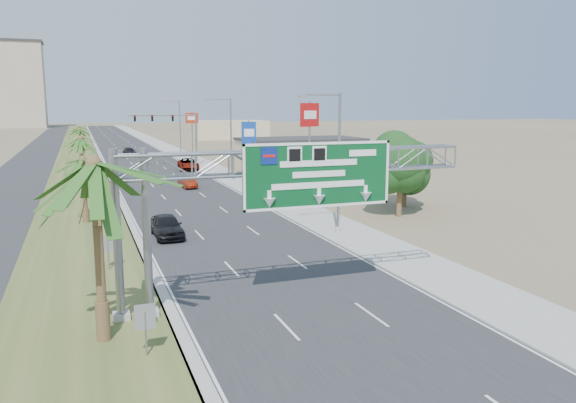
{
  "coord_description": "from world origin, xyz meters",
  "views": [
    {
      "loc": [
        -9.66,
        -13.82,
        9.11
      ],
      "look_at": [
        0.35,
        13.12,
        4.2
      ],
      "focal_mm": 35.0,
      "sensor_mm": 36.0,
      "label": 1
    }
  ],
  "objects_px": {
    "pole_sign_red_near": "(310,121)",
    "pole_sign_blue": "(249,134)",
    "car_far": "(130,152)",
    "pole_sign_red_far": "(192,122)",
    "signal_mast": "(183,134)",
    "car_right_lane": "(188,164)",
    "store_building": "(300,153)",
    "palm_near": "(94,166)",
    "car_left_lane": "(167,226)",
    "car_mid_lane": "(188,182)",
    "sign_gantry": "(283,174)"
  },
  "relations": [
    {
      "from": "car_right_lane",
      "to": "pole_sign_red_near",
      "type": "xyz_separation_m",
      "value": [
        7.88,
        -26.3,
        6.77
      ]
    },
    {
      "from": "signal_mast",
      "to": "car_right_lane",
      "type": "height_order",
      "value": "signal_mast"
    },
    {
      "from": "signal_mast",
      "to": "pole_sign_red_far",
      "type": "bearing_deg",
      "value": 73.06
    },
    {
      "from": "palm_near",
      "to": "store_building",
      "type": "height_order",
      "value": "palm_near"
    },
    {
      "from": "pole_sign_red_far",
      "to": "sign_gantry",
      "type": "bearing_deg",
      "value": -97.68
    },
    {
      "from": "store_building",
      "to": "car_far",
      "type": "height_order",
      "value": "store_building"
    },
    {
      "from": "car_left_lane",
      "to": "car_mid_lane",
      "type": "relative_size",
      "value": 1.2
    },
    {
      "from": "car_far",
      "to": "pole_sign_red_near",
      "type": "distance_m",
      "value": 56.9
    },
    {
      "from": "sign_gantry",
      "to": "car_mid_lane",
      "type": "xyz_separation_m",
      "value": [
        2.56,
        38.69,
        -5.41
      ]
    },
    {
      "from": "car_right_lane",
      "to": "store_building",
      "type": "bearing_deg",
      "value": 4.12
    },
    {
      "from": "car_far",
      "to": "pole_sign_red_far",
      "type": "xyz_separation_m",
      "value": [
        9.92,
        -10.26,
        5.72
      ]
    },
    {
      "from": "palm_near",
      "to": "pole_sign_blue",
      "type": "height_order",
      "value": "palm_near"
    },
    {
      "from": "palm_near",
      "to": "signal_mast",
      "type": "height_order",
      "value": "palm_near"
    },
    {
      "from": "sign_gantry",
      "to": "car_right_lane",
      "type": "distance_m",
      "value": 56.91
    },
    {
      "from": "palm_near",
      "to": "car_right_lane",
      "type": "bearing_deg",
      "value": 76.46
    },
    {
      "from": "signal_mast",
      "to": "car_left_lane",
      "type": "xyz_separation_m",
      "value": [
        -9.42,
        -46.86,
        -4.04
      ]
    },
    {
      "from": "car_far",
      "to": "pole_sign_red_far",
      "type": "distance_m",
      "value": 15.38
    },
    {
      "from": "signal_mast",
      "to": "sign_gantry",
      "type": "bearing_deg",
      "value": -95.74
    },
    {
      "from": "pole_sign_red_near",
      "to": "car_mid_lane",
      "type": "bearing_deg",
      "value": 142.45
    },
    {
      "from": "signal_mast",
      "to": "car_right_lane",
      "type": "bearing_deg",
      "value": -93.43
    },
    {
      "from": "car_far",
      "to": "signal_mast",
      "type": "bearing_deg",
      "value": -82.75
    },
    {
      "from": "signal_mast",
      "to": "car_mid_lane",
      "type": "distance_m",
      "value": 24.02
    },
    {
      "from": "pole_sign_red_far",
      "to": "car_right_lane",
      "type": "bearing_deg",
      "value": -102.87
    },
    {
      "from": "sign_gantry",
      "to": "car_left_lane",
      "type": "bearing_deg",
      "value": 101.86
    },
    {
      "from": "sign_gantry",
      "to": "pole_sign_red_far",
      "type": "relative_size",
      "value": 2.07
    },
    {
      "from": "pole_sign_red_near",
      "to": "pole_sign_blue",
      "type": "bearing_deg",
      "value": 90.9
    },
    {
      "from": "signal_mast",
      "to": "car_mid_lane",
      "type": "bearing_deg",
      "value": -98.94
    },
    {
      "from": "pole_sign_red_near",
      "to": "store_building",
      "type": "bearing_deg",
      "value": 70.35
    },
    {
      "from": "store_building",
      "to": "car_right_lane",
      "type": "height_order",
      "value": "store_building"
    },
    {
      "from": "palm_near",
      "to": "pole_sign_red_far",
      "type": "bearing_deg",
      "value": 76.62
    },
    {
      "from": "store_building",
      "to": "car_mid_lane",
      "type": "bearing_deg",
      "value": -139.7
    },
    {
      "from": "pole_sign_blue",
      "to": "car_far",
      "type": "bearing_deg",
      "value": 111.51
    },
    {
      "from": "palm_near",
      "to": "car_left_lane",
      "type": "distance_m",
      "value": 18.84
    },
    {
      "from": "signal_mast",
      "to": "store_building",
      "type": "relative_size",
      "value": 0.57
    },
    {
      "from": "car_left_lane",
      "to": "pole_sign_blue",
      "type": "relative_size",
      "value": 0.66
    },
    {
      "from": "store_building",
      "to": "pole_sign_blue",
      "type": "bearing_deg",
      "value": -152.67
    },
    {
      "from": "car_far",
      "to": "car_left_lane",
      "type": "bearing_deg",
      "value": -100.44
    },
    {
      "from": "car_left_lane",
      "to": "pole_sign_blue",
      "type": "distance_m",
      "value": 39.82
    },
    {
      "from": "store_building",
      "to": "car_right_lane",
      "type": "bearing_deg",
      "value": 179.03
    },
    {
      "from": "sign_gantry",
      "to": "car_far",
      "type": "height_order",
      "value": "sign_gantry"
    },
    {
      "from": "car_far",
      "to": "pole_sign_blue",
      "type": "bearing_deg",
      "value": -76.2
    },
    {
      "from": "signal_mast",
      "to": "pole_sign_red_near",
      "type": "height_order",
      "value": "pole_sign_red_near"
    },
    {
      "from": "pole_sign_blue",
      "to": "pole_sign_red_far",
      "type": "relative_size",
      "value": 0.88
    },
    {
      "from": "pole_sign_blue",
      "to": "pole_sign_red_far",
      "type": "height_order",
      "value": "pole_sign_red_far"
    },
    {
      "from": "car_right_lane",
      "to": "pole_sign_red_far",
      "type": "distance_m",
      "value": 19.52
    },
    {
      "from": "signal_mast",
      "to": "pole_sign_blue",
      "type": "relative_size",
      "value": 1.44
    },
    {
      "from": "car_far",
      "to": "sign_gantry",
      "type": "bearing_deg",
      "value": -97.8
    },
    {
      "from": "car_left_lane",
      "to": "car_far",
      "type": "distance_m",
      "value": 69.76
    },
    {
      "from": "car_left_lane",
      "to": "car_right_lane",
      "type": "bearing_deg",
      "value": 76.12
    },
    {
      "from": "palm_near",
      "to": "car_mid_lane",
      "type": "xyz_separation_m",
      "value": [
        10.7,
        40.61,
        -6.28
      ]
    }
  ]
}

